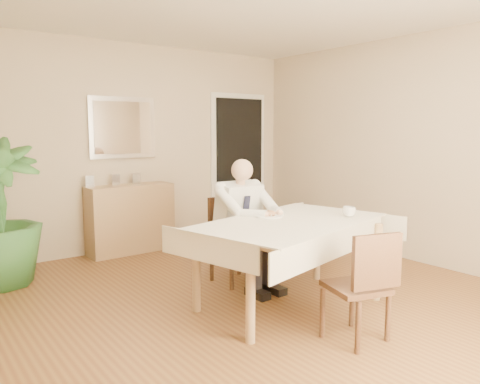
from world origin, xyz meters
TOP-DOWN VIEW (x-y plane):
  - room at (0.00, 0.00)m, footprint 5.00×5.02m
  - doorway at (1.55, 2.46)m, footprint 0.96×0.07m
  - mirror at (-0.24, 2.47)m, footprint 0.86×0.04m
  - dining_table at (0.12, -0.21)m, footprint 1.94×1.41m
  - chair_far at (0.12, 0.66)m, footprint 0.41×0.41m
  - chair_near at (0.05, -1.06)m, footprint 0.48×0.49m
  - seated_man at (0.12, 0.38)m, footprint 0.48×0.72m
  - plate at (0.08, 0.04)m, footprint 0.26×0.26m
  - food at (0.08, 0.04)m, footprint 0.14×0.14m
  - knife at (0.12, -0.02)m, footprint 0.01×0.13m
  - fork at (0.04, -0.02)m, footprint 0.01×0.13m
  - coffee_mug at (0.67, -0.39)m, footprint 0.13×0.13m
  - sideboard at (-0.24, 2.32)m, footprint 1.07×0.38m
  - photo_frame_left at (-0.71, 2.38)m, footprint 0.10×0.02m
  - photo_frame_center at (-0.39, 2.39)m, footprint 0.10×0.02m
  - photo_frame_right at (-0.13, 2.36)m, footprint 0.10×0.02m

SIDE VIEW (x-z plane):
  - sideboard at x=-0.24m, z-range 0.00..0.85m
  - chair_near at x=0.05m, z-range 0.05..0.86m
  - chair_far at x=0.12m, z-range 0.05..0.90m
  - dining_table at x=0.12m, z-range 0.29..1.04m
  - seated_man at x=0.12m, z-range 0.07..1.31m
  - plate at x=0.08m, z-range 0.75..0.77m
  - knife at x=0.12m, z-range 0.77..0.78m
  - fork at x=0.04m, z-range 0.77..0.78m
  - food at x=0.08m, z-range 0.76..0.81m
  - coffee_mug at x=0.67m, z-range 0.75..0.84m
  - photo_frame_left at x=-0.71m, z-range 0.85..0.99m
  - photo_frame_center at x=-0.39m, z-range 0.85..0.99m
  - photo_frame_right at x=-0.13m, z-range 0.85..0.99m
  - doorway at x=1.55m, z-range -0.05..2.05m
  - room at x=0.00m, z-range 0.00..2.60m
  - mirror at x=-0.24m, z-range 1.17..1.93m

